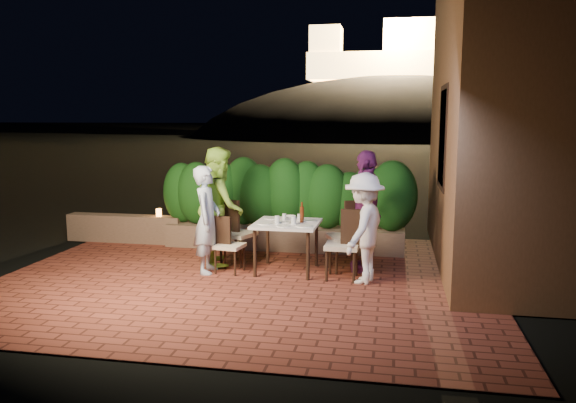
% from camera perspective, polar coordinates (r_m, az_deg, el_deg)
% --- Properties ---
extents(ground, '(400.00, 400.00, 0.00)m').
position_cam_1_polar(ground, '(7.84, -5.27, -8.68)').
color(ground, black).
rests_on(ground, ground).
extents(terrace_floor, '(7.00, 6.00, 0.15)m').
position_cam_1_polar(terrace_floor, '(8.32, -4.31, -8.05)').
color(terrace_floor, brown).
rests_on(terrace_floor, ground).
extents(building_wall, '(1.60, 5.00, 5.00)m').
position_cam_1_polar(building_wall, '(9.32, 20.34, 9.27)').
color(building_wall, brown).
rests_on(building_wall, ground).
extents(window_pane, '(0.08, 1.00, 1.40)m').
position_cam_1_polar(window_pane, '(8.73, 15.63, 6.28)').
color(window_pane, black).
rests_on(window_pane, building_wall).
extents(window_frame, '(0.06, 1.15, 1.55)m').
position_cam_1_polar(window_frame, '(8.73, 15.56, 6.28)').
color(window_frame, black).
rests_on(window_frame, building_wall).
extents(planter, '(4.20, 0.55, 0.40)m').
position_cam_1_polar(planter, '(9.91, -0.50, -3.67)').
color(planter, brown).
rests_on(planter, ground).
extents(hedge, '(4.00, 0.70, 1.10)m').
position_cam_1_polar(hedge, '(9.77, -0.51, 0.63)').
color(hedge, '#134212').
rests_on(hedge, planter).
extents(parapet, '(2.20, 0.30, 0.50)m').
position_cam_1_polar(parapet, '(10.88, -16.22, -2.64)').
color(parapet, brown).
rests_on(parapet, ground).
extents(hill, '(52.00, 40.00, 22.00)m').
position_cam_1_polar(hill, '(67.49, 10.65, 3.10)').
color(hill, black).
rests_on(hill, ground).
extents(fortress, '(26.00, 8.00, 8.00)m').
position_cam_1_polar(fortress, '(67.69, 11.00, 15.41)').
color(fortress, '#FFCC7A').
rests_on(fortress, hill).
extents(dining_table, '(0.96, 0.96, 0.75)m').
position_cam_1_polar(dining_table, '(8.43, -0.13, -4.64)').
color(dining_table, white).
rests_on(dining_table, ground).
extents(plate_nw, '(0.22, 0.22, 0.01)m').
position_cam_1_polar(plate_nw, '(8.24, -2.39, -2.25)').
color(plate_nw, white).
rests_on(plate_nw, dining_table).
extents(plate_sw, '(0.21, 0.21, 0.01)m').
position_cam_1_polar(plate_sw, '(8.65, -1.65, -1.72)').
color(plate_sw, white).
rests_on(plate_sw, dining_table).
extents(plate_ne, '(0.24, 0.24, 0.01)m').
position_cam_1_polar(plate_ne, '(8.06, 1.61, -2.49)').
color(plate_ne, white).
rests_on(plate_ne, dining_table).
extents(plate_se, '(0.24, 0.24, 0.01)m').
position_cam_1_polar(plate_se, '(8.48, 2.09, -1.93)').
color(plate_se, white).
rests_on(plate_se, dining_table).
extents(plate_centre, '(0.23, 0.23, 0.01)m').
position_cam_1_polar(plate_centre, '(8.38, -0.33, -2.05)').
color(plate_centre, white).
rests_on(plate_centre, dining_table).
extents(plate_front, '(0.20, 0.20, 0.01)m').
position_cam_1_polar(plate_front, '(8.05, -0.50, -2.50)').
color(plate_front, white).
rests_on(plate_front, dining_table).
extents(glass_nw, '(0.07, 0.07, 0.12)m').
position_cam_1_polar(glass_nw, '(8.23, -1.11, -1.87)').
color(glass_nw, silver).
rests_on(glass_nw, dining_table).
extents(glass_sw, '(0.06, 0.06, 0.10)m').
position_cam_1_polar(glass_sw, '(8.52, -0.39, -1.57)').
color(glass_sw, silver).
rests_on(glass_sw, dining_table).
extents(glass_ne, '(0.07, 0.07, 0.12)m').
position_cam_1_polar(glass_ne, '(8.19, 0.57, -1.91)').
color(glass_ne, silver).
rests_on(glass_ne, dining_table).
extents(glass_se, '(0.06, 0.06, 0.11)m').
position_cam_1_polar(glass_se, '(8.47, 1.16, -1.62)').
color(glass_se, silver).
rests_on(glass_se, dining_table).
extents(beer_bottle, '(0.06, 0.06, 0.31)m').
position_cam_1_polar(beer_bottle, '(8.33, 1.42, -1.10)').
color(beer_bottle, '#54200E').
rests_on(beer_bottle, dining_table).
extents(bowl, '(0.23, 0.23, 0.05)m').
position_cam_1_polar(bowl, '(8.65, 0.18, -1.61)').
color(bowl, white).
rests_on(bowl, dining_table).
extents(chair_left_front, '(0.45, 0.45, 0.84)m').
position_cam_1_polar(chair_left_front, '(8.42, -5.95, -4.38)').
color(chair_left_front, black).
rests_on(chair_left_front, ground).
extents(chair_left_back, '(0.60, 0.60, 1.01)m').
position_cam_1_polar(chair_left_back, '(8.87, -5.11, -3.14)').
color(chair_left_back, black).
rests_on(chair_left_back, ground).
extents(chair_right_front, '(0.48, 0.48, 1.02)m').
position_cam_1_polar(chair_right_front, '(8.06, 5.52, -4.33)').
color(chair_right_front, black).
rests_on(chair_right_front, ground).
extents(chair_right_back, '(0.65, 0.65, 1.06)m').
position_cam_1_polar(chair_right_back, '(8.50, 5.88, -3.49)').
color(chair_right_back, black).
rests_on(chair_right_back, ground).
extents(diner_blue, '(0.44, 0.62, 1.60)m').
position_cam_1_polar(diner_blue, '(8.39, -8.22, -1.83)').
color(diner_blue, '#A6BBD5').
rests_on(diner_blue, ground).
extents(diner_green, '(0.96, 1.08, 1.85)m').
position_cam_1_polar(diner_green, '(8.86, -6.91, -0.43)').
color(diner_green, '#93D141').
rests_on(diner_green, ground).
extents(diner_white, '(0.83, 1.12, 1.55)m').
position_cam_1_polar(diner_white, '(7.88, 7.72, -2.69)').
color(diner_white, white).
rests_on(diner_white, ground).
extents(diner_purple, '(0.57, 1.11, 1.82)m').
position_cam_1_polar(diner_purple, '(8.48, 7.93, -0.95)').
color(diner_purple, '#692362').
rests_on(diner_purple, ground).
extents(parapet_lamp, '(0.10, 0.10, 0.14)m').
position_cam_1_polar(parapet_lamp, '(10.53, -12.99, -1.11)').
color(parapet_lamp, orange).
rests_on(parapet_lamp, parapet).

